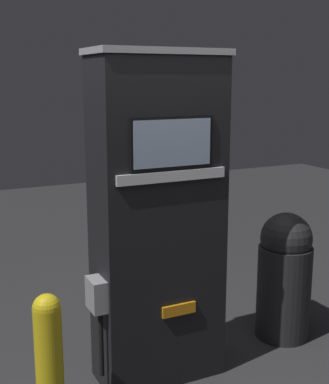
# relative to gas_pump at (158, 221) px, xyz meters

# --- Properties ---
(gas_pump) EXTENTS (0.93, 0.44, 2.18)m
(gas_pump) POSITION_rel_gas_pump_xyz_m (0.00, 0.00, 0.00)
(gas_pump) COLOR black
(gas_pump) RESTS_ON ground_plane
(safety_bollard) EXTENTS (0.16, 0.16, 0.86)m
(safety_bollard) POSITION_rel_gas_pump_xyz_m (-0.82, -0.34, -0.63)
(safety_bollard) COLOR yellow
(safety_bollard) RESTS_ON ground_plane
(trash_bin) EXTENTS (0.42, 0.42, 1.00)m
(trash_bin) POSITION_rel_gas_pump_xyz_m (1.12, 0.07, -0.58)
(trash_bin) COLOR #232326
(trash_bin) RESTS_ON ground_plane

